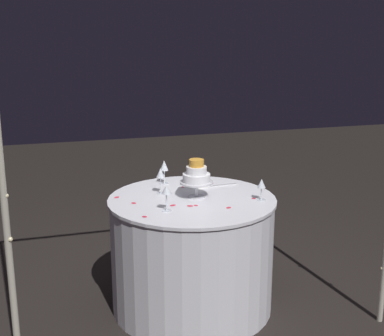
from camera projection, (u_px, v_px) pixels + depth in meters
ground_plane at (192, 305)px, 3.63m from camera, size 12.00×12.00×0.00m
decorative_arch at (222, 72)px, 2.71m from camera, size 2.29×0.05×2.51m
main_table at (192, 253)px, 3.53m from camera, size 1.11×1.11×0.78m
tiered_cake at (196, 175)px, 3.41m from camera, size 0.22×0.22×0.26m
wine_glass_0 at (201, 166)px, 3.75m from camera, size 0.06×0.06×0.17m
wine_glass_1 at (164, 167)px, 3.73m from camera, size 0.06×0.06×0.17m
wine_glass_2 at (194, 170)px, 3.66m from camera, size 0.07×0.07×0.16m
wine_glass_3 at (166, 191)px, 3.15m from camera, size 0.06×0.06×0.16m
wine_glass_4 at (261, 185)px, 3.37m from camera, size 0.06×0.06×0.14m
wine_glass_5 at (160, 174)px, 3.49m from camera, size 0.06×0.06×0.18m
cake_knife at (215, 186)px, 3.69m from camera, size 0.30×0.04×0.01m
rose_petal_0 at (229, 208)px, 3.24m from camera, size 0.05×0.04×0.00m
rose_petal_1 at (134, 203)px, 3.33m from camera, size 0.04×0.04×0.00m
rose_petal_2 at (173, 205)px, 3.28m from camera, size 0.05×0.04×0.00m
rose_petal_3 at (190, 206)px, 3.27m from camera, size 0.05×0.04×0.00m
rose_petal_4 at (183, 187)px, 3.67m from camera, size 0.02×0.03×0.00m
rose_petal_5 at (196, 205)px, 3.28m from camera, size 0.04×0.04×0.00m
rose_petal_6 at (145, 217)px, 3.08m from camera, size 0.04×0.04×0.00m
rose_petal_7 at (254, 198)px, 3.42m from camera, size 0.03×0.03×0.00m
rose_petal_8 at (117, 197)px, 3.44m from camera, size 0.05×0.05×0.00m
rose_petal_9 at (211, 183)px, 3.77m from camera, size 0.04×0.04×0.00m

